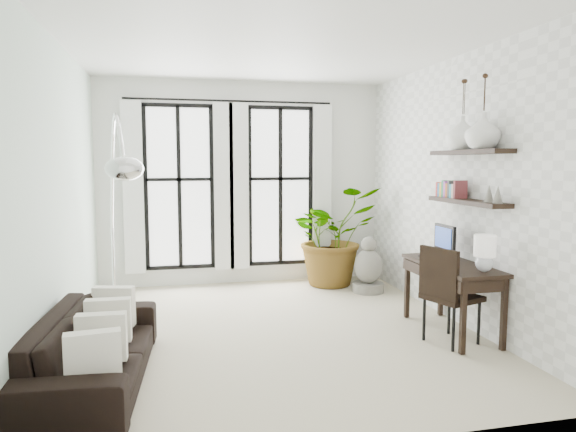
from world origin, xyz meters
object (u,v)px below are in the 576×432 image
object	(u,v)px
sofa	(94,350)
arc_lamp	(116,165)
buddha	(368,269)
desk_chair	(446,289)
plant	(332,236)
desk	(454,269)

from	to	relation	value
sofa	arc_lamp	size ratio (longest dim) A/B	0.76
buddha	desk_chair	bearing A→B (deg)	-90.50
arc_lamp	buddha	xyz separation A→B (m)	(3.43, 1.22, -1.56)
desk_chair	arc_lamp	xyz separation A→B (m)	(-3.41, 1.04, 1.31)
desk_chair	buddha	xyz separation A→B (m)	(0.02, 2.26, -0.25)
plant	buddha	distance (m)	0.83
sofa	desk_chair	world-z (taller)	desk_chair
sofa	desk	size ratio (longest dim) A/B	1.59
desk_chair	arc_lamp	distance (m)	3.80
sofa	plant	bearing A→B (deg)	-41.42
arc_lamp	buddha	size ratio (longest dim) A/B	3.39
arc_lamp	buddha	bearing A→B (deg)	19.57
sofa	desk	distance (m)	3.80
desk	arc_lamp	size ratio (longest dim) A/B	0.48
plant	desk	world-z (taller)	plant
sofa	plant	world-z (taller)	plant
sofa	buddha	xyz separation A→B (m)	(3.53, 2.51, 0.04)
sofa	desk	world-z (taller)	desk
desk	desk_chair	bearing A→B (deg)	-132.19
plant	arc_lamp	bearing A→B (deg)	-149.16
sofa	plant	xyz separation A→B (m)	(3.15, 3.11, 0.47)
buddha	desk	bearing A→B (deg)	-83.83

